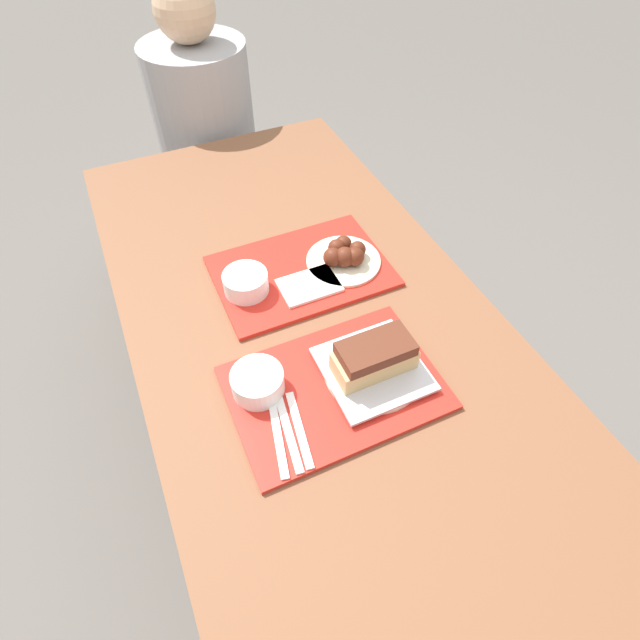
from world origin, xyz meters
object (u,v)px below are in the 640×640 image
at_px(brisket_sandwich_plate, 374,362).
at_px(wings_plate_far, 344,255).
at_px(tray_near, 335,388).
at_px(bowl_coleslaw_near, 258,381).
at_px(bowl_coleslaw_far, 246,282).
at_px(tray_far, 302,271).
at_px(person_seated_across, 203,110).

height_order(brisket_sandwich_plate, wings_plate_far, brisket_sandwich_plate).
relative_size(tray_near, bowl_coleslaw_near, 3.98).
relative_size(tray_near, bowl_coleslaw_far, 3.98).
distance_m(tray_near, brisket_sandwich_plate, 0.10).
xyz_separation_m(tray_near, brisket_sandwich_plate, (0.09, -0.00, 0.04)).
distance_m(tray_far, bowl_coleslaw_near, 0.37).
height_order(bowl_coleslaw_near, wings_plate_far, wings_plate_far).
bearing_deg(tray_near, brisket_sandwich_plate, -0.71).
bearing_deg(bowl_coleslaw_far, wings_plate_far, -1.69).
xyz_separation_m(tray_near, bowl_coleslaw_far, (-0.08, 0.34, 0.03)).
xyz_separation_m(brisket_sandwich_plate, person_seated_across, (-0.01, 1.29, -0.04)).
xyz_separation_m(tray_far, person_seated_across, (0.00, 0.94, -0.00)).
relative_size(tray_near, person_seated_across, 0.59).
xyz_separation_m(tray_near, bowl_coleslaw_near, (-0.15, 0.06, 0.03)).
bearing_deg(tray_far, tray_near, -101.85).
xyz_separation_m(bowl_coleslaw_near, brisket_sandwich_plate, (0.24, -0.06, 0.01)).
bearing_deg(brisket_sandwich_plate, wings_plate_far, 73.97).
distance_m(bowl_coleslaw_near, person_seated_across, 1.25).
xyz_separation_m(tray_far, bowl_coleslaw_near, (-0.22, -0.29, 0.03)).
bearing_deg(bowl_coleslaw_near, tray_far, 53.16).
relative_size(bowl_coleslaw_far, wings_plate_far, 0.57).
bearing_deg(bowl_coleslaw_near, brisket_sandwich_plate, -14.14).
bearing_deg(person_seated_across, brisket_sandwich_plate, -89.47).
relative_size(tray_far, wings_plate_far, 2.27).
distance_m(tray_near, bowl_coleslaw_near, 0.16).
xyz_separation_m(tray_near, wings_plate_far, (0.18, 0.33, 0.03)).
bearing_deg(tray_far, bowl_coleslaw_near, -126.84).
relative_size(brisket_sandwich_plate, person_seated_across, 0.28).
height_order(tray_near, bowl_coleslaw_near, bowl_coleslaw_near).
distance_m(tray_near, tray_far, 0.36).
bearing_deg(wings_plate_far, bowl_coleslaw_far, 178.31).
height_order(brisket_sandwich_plate, bowl_coleslaw_far, brisket_sandwich_plate).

